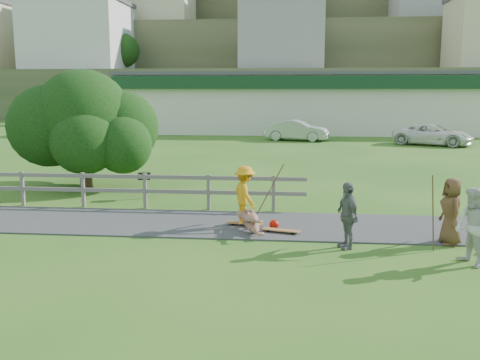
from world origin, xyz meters
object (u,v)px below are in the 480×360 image
at_px(tree, 84,138).
at_px(bbq, 145,186).
at_px(skater_rider, 245,198).
at_px(skater_fallen, 251,220).
at_px(spectator_c, 451,211).
at_px(spectator_a, 473,227).
at_px(spectator_b, 347,215).
at_px(car_white, 433,135).
at_px(car_silver, 297,130).

xyz_separation_m(tree, bbq, (2.85, -1.99, -1.43)).
bearing_deg(skater_rider, tree, 22.35).
height_order(skater_fallen, spectator_c, spectator_c).
height_order(skater_rider, tree, tree).
height_order(spectator_a, tree, tree).
relative_size(spectator_b, car_white, 0.31).
xyz_separation_m(car_silver, tree, (-8.10, -19.43, 1.11)).
bearing_deg(spectator_b, car_white, 141.46).
xyz_separation_m(skater_fallen, car_silver, (1.32, 25.39, 0.44)).
bearing_deg(skater_fallen, car_white, 46.07).
height_order(skater_rider, skater_fallen, skater_rider).
distance_m(spectator_c, car_white, 24.25).
height_order(skater_fallen, spectator_a, spectator_a).
height_order(spectator_c, car_silver, spectator_c).
relative_size(spectator_b, spectator_c, 0.98).
relative_size(skater_fallen, spectator_a, 1.02).
relative_size(spectator_b, car_silver, 0.34).
relative_size(spectator_a, spectator_b, 1.06).
distance_m(skater_fallen, spectator_b, 2.67).
relative_size(spectator_a, bbq, 1.90).
bearing_deg(spectator_c, bbq, -124.98).
xyz_separation_m(skater_rider, car_silver, (1.52, 24.86, -0.03)).
relative_size(skater_fallen, car_white, 0.34).
xyz_separation_m(skater_fallen, tree, (-6.79, 5.97, 1.55)).
bearing_deg(bbq, car_silver, 66.19).
relative_size(tree, bbq, 6.65).
distance_m(spectator_a, spectator_c, 1.59).
relative_size(car_white, bbq, 5.77).
height_order(skater_rider, car_white, skater_rider).
xyz_separation_m(skater_fallen, spectator_a, (4.84, -2.20, 0.52)).
distance_m(skater_fallen, car_silver, 25.43).
xyz_separation_m(spectator_c, car_white, (5.43, 23.63, -0.10)).
xyz_separation_m(skater_rider, bbq, (-3.73, 3.44, -0.35)).
relative_size(spectator_a, spectator_c, 1.03).
distance_m(spectator_c, tree, 13.40).
bearing_deg(car_white, spectator_c, -168.23).
relative_size(spectator_a, car_white, 0.33).
xyz_separation_m(spectator_b, spectator_c, (2.50, 0.58, 0.02)).
bearing_deg(bbq, skater_fallen, -55.30).
height_order(spectator_a, bbq, spectator_a).
bearing_deg(car_silver, spectator_a, -159.58).
distance_m(spectator_a, tree, 14.24).
bearing_deg(spectator_a, car_silver, 167.52).
height_order(skater_rider, spectator_b, spectator_b).
bearing_deg(spectator_c, car_white, 159.67).
bearing_deg(spectator_b, tree, -148.49).
bearing_deg(spectator_a, tree, -144.84).
height_order(skater_fallen, car_white, car_white).
bearing_deg(tree, car_white, 44.99).
distance_m(skater_rider, tree, 8.61).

